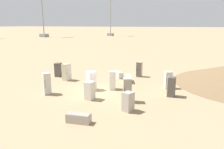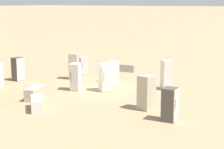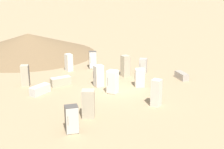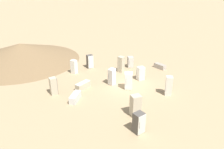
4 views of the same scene
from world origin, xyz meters
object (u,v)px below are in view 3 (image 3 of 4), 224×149
Objects in this scene: discarded_fridge_2 at (156,93)px; discarded_fridge_8 at (125,66)px; discarded_fridge_3 at (143,66)px; discarded_fridge_10 at (182,76)px; discarded_fridge_12 at (99,76)px; discarded_fridge_11 at (25,75)px; discarded_fridge_13 at (88,104)px; discarded_fridge_7 at (140,78)px; discarded_fridge_4 at (72,119)px; discarded_fridge_9 at (113,82)px; discarded_fridge_1 at (93,60)px; discarded_fridge_6 at (61,81)px; discarded_fridge_0 at (40,90)px; discarded_fridge_5 at (69,62)px.

discarded_fridge_8 is at bearing 136.26° from discarded_fridge_2.
discarded_fridge_3 reaches higher than discarded_fridge_10.
discarded_fridge_12 is (4.48, 3.10, 0.18)m from discarded_fridge_3.
discarded_fridge_13 reaches higher than discarded_fridge_11.
discarded_fridge_4 is at bearing 147.05° from discarded_fridge_7.
discarded_fridge_2 is at bearing -158.98° from discarded_fridge_4.
discarded_fridge_8 reaches higher than discarded_fridge_2.
discarded_fridge_9 is 0.97× the size of discarded_fridge_13.
discarded_fridge_1 is at bearing -106.85° from discarded_fridge_4.
discarded_fridge_13 is at bearing 173.46° from discarded_fridge_6.
discarded_fridge_8 is (-7.33, -3.69, 0.62)m from discarded_fridge_0.
discarded_fridge_9 is (-3.34, 6.56, 0.06)m from discarded_fridge_5.
discarded_fridge_6 is at bearing 85.05° from discarded_fridge_7.
discarded_fridge_7 is 2.70m from discarded_fridge_9.
discarded_fridge_10 is at bearing 163.59° from discarded_fridge_3.
discarded_fridge_11 reaches higher than discarded_fridge_10.
discarded_fridge_11 reaches higher than discarded_fridge_6.
discarded_fridge_8 reaches higher than discarded_fridge_6.
discarded_fridge_6 is 10.60m from discarded_fridge_10.
discarded_fridge_5 is (-2.24, -6.08, 0.49)m from discarded_fridge_0.
discarded_fridge_2 reaches higher than discarded_fridge_0.
discarded_fridge_8 is at bearing 152.81° from discarded_fridge_10.
discarded_fridge_1 is 5.44m from discarded_fridge_12.
discarded_fridge_5 is 5.31m from discarded_fridge_11.
discarded_fridge_1 is 7.27m from discarded_fridge_9.
discarded_fridge_8 reaches higher than discarded_fridge_4.
discarded_fridge_3 is 3.76m from discarded_fridge_10.
discarded_fridge_13 is at bearing 34.64° from discarded_fridge_11.
discarded_fridge_4 is at bearing 94.70° from discarded_fridge_9.
discarded_fridge_7 is at bearing -122.46° from discarded_fridge_6.
discarded_fridge_13 is at bearing -151.00° from discarded_fridge_10.
discarded_fridge_3 is at bearing 65.93° from discarded_fridge_13.
discarded_fridge_7 is (-5.64, -7.33, -0.05)m from discarded_fridge_4.
discarded_fridge_4 is 0.91× the size of discarded_fridge_9.
discarded_fridge_12 reaches higher than discarded_fridge_1.
discarded_fridge_5 is at bearing -138.69° from discarded_fridge_8.
discarded_fridge_13 is (3.88, 8.41, -0.04)m from discarded_fridge_8.
discarded_fridge_4 is 2.20m from discarded_fridge_13.
discarded_fridge_12 reaches higher than discarded_fridge_7.
discarded_fridge_5 is 0.93× the size of discarded_fridge_6.
discarded_fridge_12 is (-6.00, 0.89, 0.00)m from discarded_fridge_11.
discarded_fridge_5 is (6.02, -9.53, -0.13)m from discarded_fridge_2.
discarded_fridge_0 is 2.61m from discarded_fridge_11.
discarded_fridge_3 is 0.87× the size of discarded_fridge_10.
discarded_fridge_1 is 0.89× the size of discarded_fridge_2.
discarded_fridge_11 is at bearing 85.63° from discarded_fridge_7.
discarded_fridge_11 is 8.39m from discarded_fridge_13.
discarded_fridge_6 is (0.84, -8.42, -0.45)m from discarded_fridge_4.
discarded_fridge_7 is 7.08m from discarded_fridge_13.
discarded_fridge_8 reaches higher than discarded_fridge_12.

